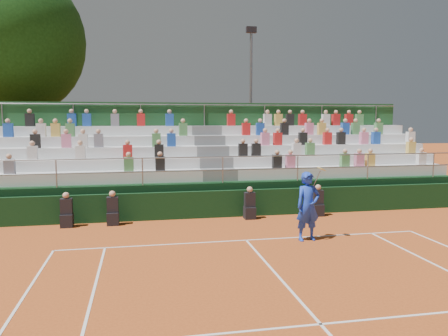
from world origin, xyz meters
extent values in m
plane|color=#B8501E|center=(0.00, 0.00, 0.00)|extent=(90.00, 90.00, 0.00)
cube|color=white|center=(0.00, 0.00, 0.01)|extent=(11.00, 0.06, 0.01)
cube|color=white|center=(0.00, -3.20, 0.01)|extent=(0.06, 6.40, 0.01)
cube|color=white|center=(0.00, -5.49, 0.01)|extent=(8.22, 0.06, 0.01)
cube|color=black|center=(0.00, 3.20, 0.50)|extent=(20.00, 0.15, 1.00)
cube|color=black|center=(-5.55, 2.75, 0.22)|extent=(0.40, 0.40, 0.44)
cube|color=black|center=(-5.55, 2.75, 0.70)|extent=(0.38, 0.25, 0.55)
sphere|color=tan|center=(-5.55, 2.75, 1.08)|extent=(0.22, 0.22, 0.22)
cube|color=black|center=(-4.04, 2.75, 0.22)|extent=(0.40, 0.40, 0.44)
cube|color=black|center=(-4.04, 2.75, 0.70)|extent=(0.38, 0.25, 0.55)
sphere|color=tan|center=(-4.04, 2.75, 1.08)|extent=(0.22, 0.22, 0.22)
cube|color=black|center=(0.81, 2.75, 0.22)|extent=(0.40, 0.40, 0.44)
cube|color=black|center=(0.81, 2.75, 0.70)|extent=(0.38, 0.25, 0.55)
sphere|color=tan|center=(0.81, 2.75, 1.08)|extent=(0.22, 0.22, 0.22)
cube|color=black|center=(3.44, 2.75, 0.22)|extent=(0.40, 0.40, 0.44)
cube|color=black|center=(3.44, 2.75, 0.70)|extent=(0.38, 0.25, 0.55)
sphere|color=tan|center=(3.44, 2.75, 1.08)|extent=(0.22, 0.22, 0.22)
cube|color=black|center=(0.00, 6.30, 0.60)|extent=(20.00, 5.20, 1.20)
cube|color=silver|center=(-5.35, 4.62, 1.41)|extent=(9.30, 0.85, 0.42)
cube|color=silver|center=(5.35, 4.62, 1.41)|extent=(9.30, 0.85, 0.42)
cube|color=slate|center=(0.00, 4.62, 1.41)|extent=(1.40, 0.85, 0.42)
cube|color=silver|center=(-5.35, 5.47, 1.83)|extent=(9.30, 0.85, 0.42)
cube|color=silver|center=(5.35, 5.47, 1.83)|extent=(9.30, 0.85, 0.42)
cube|color=slate|center=(0.00, 5.47, 1.83)|extent=(1.40, 0.85, 0.42)
cube|color=silver|center=(-5.35, 6.33, 2.25)|extent=(9.30, 0.85, 0.42)
cube|color=silver|center=(5.35, 6.33, 2.25)|extent=(9.30, 0.85, 0.42)
cube|color=slate|center=(0.00, 6.33, 2.25)|extent=(1.40, 0.85, 0.42)
cube|color=silver|center=(-5.35, 7.17, 2.67)|extent=(9.30, 0.85, 0.42)
cube|color=silver|center=(5.35, 7.17, 2.67)|extent=(9.30, 0.85, 0.42)
cube|color=slate|center=(0.00, 7.17, 2.67)|extent=(1.40, 0.85, 0.42)
cube|color=silver|center=(-5.35, 8.03, 3.09)|extent=(9.30, 0.85, 0.42)
cube|color=silver|center=(5.35, 8.03, 3.09)|extent=(9.30, 0.85, 0.42)
cube|color=slate|center=(0.00, 8.03, 3.09)|extent=(1.40, 0.85, 0.42)
cube|color=#1C4823|center=(0.00, 8.55, 2.20)|extent=(20.00, 0.12, 4.40)
cylinder|color=gray|center=(0.00, 3.75, 2.20)|extent=(20.00, 0.05, 0.05)
cylinder|color=gray|center=(0.00, 8.45, 4.30)|extent=(20.00, 0.05, 0.05)
cube|color=slate|center=(-7.73, 4.47, 1.90)|extent=(0.36, 0.24, 0.56)
cube|color=#4C8C4C|center=(-3.50, 4.47, 1.90)|extent=(0.36, 0.24, 0.56)
cube|color=black|center=(-2.32, 4.47, 1.90)|extent=(0.36, 0.24, 0.56)
cube|color=silver|center=(-7.11, 5.32, 2.32)|extent=(0.36, 0.24, 0.56)
cube|color=silver|center=(-5.36, 5.32, 2.32)|extent=(0.36, 0.24, 0.56)
cube|color=red|center=(-3.56, 5.32, 2.32)|extent=(0.36, 0.24, 0.56)
cube|color=black|center=(-2.32, 5.32, 2.32)|extent=(0.36, 0.24, 0.56)
cube|color=black|center=(-7.18, 6.17, 2.74)|extent=(0.36, 0.24, 0.56)
cube|color=pink|center=(-6.00, 6.17, 2.74)|extent=(0.36, 0.24, 0.56)
cube|color=silver|center=(-5.34, 6.17, 2.74)|extent=(0.36, 0.24, 0.56)
cube|color=slate|center=(-4.73, 6.17, 2.74)|extent=(0.36, 0.24, 0.56)
cube|color=#4C8C4C|center=(-2.38, 6.17, 2.74)|extent=(0.36, 0.24, 0.56)
cube|color=#1E4CB2|center=(-1.75, 6.17, 2.74)|extent=(0.36, 0.24, 0.56)
cube|color=#1E4CB2|center=(-8.40, 7.02, 3.16)|extent=(0.36, 0.24, 0.56)
cube|color=silver|center=(-7.11, 7.02, 3.16)|extent=(0.36, 0.24, 0.56)
cube|color=gold|center=(-6.54, 7.02, 3.16)|extent=(0.36, 0.24, 0.56)
cube|color=#4C8C4C|center=(-5.95, 7.02, 3.16)|extent=(0.36, 0.24, 0.56)
cube|color=#4C8C4C|center=(-1.17, 7.02, 3.16)|extent=(0.36, 0.24, 0.56)
cube|color=black|center=(-7.73, 7.88, 3.58)|extent=(0.36, 0.24, 0.56)
cube|color=#1E4CB2|center=(-6.00, 7.88, 3.58)|extent=(0.36, 0.24, 0.56)
cube|color=#1E4CB2|center=(-5.36, 7.88, 3.58)|extent=(0.36, 0.24, 0.56)
cube|color=slate|center=(-4.14, 7.88, 3.58)|extent=(0.36, 0.24, 0.56)
cube|color=red|center=(-3.00, 7.88, 3.58)|extent=(0.36, 0.24, 0.56)
cube|color=#1E4CB2|center=(-1.70, 7.88, 3.58)|extent=(0.36, 0.24, 0.56)
cube|color=black|center=(2.38, 4.47, 1.90)|extent=(0.36, 0.24, 0.56)
cube|color=pink|center=(2.96, 4.47, 1.90)|extent=(0.36, 0.24, 0.56)
cube|color=#4C8C4C|center=(5.35, 4.47, 1.90)|extent=(0.36, 0.24, 0.56)
cube|color=pink|center=(6.00, 4.47, 1.90)|extent=(0.36, 0.24, 0.56)
cube|color=gold|center=(6.50, 4.47, 1.90)|extent=(0.36, 0.24, 0.56)
cube|color=silver|center=(8.92, 4.47, 1.90)|extent=(0.36, 0.24, 0.56)
cube|color=black|center=(1.17, 5.32, 2.32)|extent=(0.36, 0.24, 0.56)
cube|color=black|center=(1.74, 5.32, 2.32)|extent=(0.36, 0.24, 0.56)
cube|color=silver|center=(3.52, 5.32, 2.32)|extent=(0.36, 0.24, 0.56)
cube|color=#4C8C4C|center=(4.14, 5.32, 2.32)|extent=(0.36, 0.24, 0.56)
cube|color=gold|center=(8.98, 5.32, 2.32)|extent=(0.36, 0.24, 0.56)
cube|color=pink|center=(2.37, 6.17, 2.74)|extent=(0.36, 0.24, 0.56)
cube|color=red|center=(2.95, 6.17, 2.74)|extent=(0.36, 0.24, 0.56)
cube|color=black|center=(4.13, 6.17, 2.74)|extent=(0.36, 0.24, 0.56)
cube|color=red|center=(5.31, 6.17, 2.74)|extent=(0.36, 0.24, 0.56)
cube|color=black|center=(5.97, 6.17, 2.74)|extent=(0.36, 0.24, 0.56)
cube|color=pink|center=(7.11, 6.17, 2.74)|extent=(0.36, 0.24, 0.56)
cube|color=#1E4CB2|center=(7.72, 6.17, 2.74)|extent=(0.36, 0.24, 0.56)
cube|color=silver|center=(9.51, 6.17, 2.74)|extent=(0.36, 0.24, 0.56)
cube|color=red|center=(1.71, 7.02, 3.16)|extent=(0.36, 0.24, 0.56)
cube|color=#1E4CB2|center=(2.38, 7.02, 3.16)|extent=(0.36, 0.24, 0.56)
cube|color=black|center=(3.54, 7.02, 3.16)|extent=(0.36, 0.24, 0.56)
cube|color=pink|center=(4.77, 7.02, 3.16)|extent=(0.36, 0.24, 0.56)
cube|color=gold|center=(5.40, 7.02, 3.16)|extent=(0.36, 0.24, 0.56)
cube|color=#1E4CB2|center=(6.59, 7.02, 3.16)|extent=(0.36, 0.24, 0.56)
cube|color=#4C8C4C|center=(7.12, 7.02, 3.16)|extent=(0.36, 0.24, 0.56)
cube|color=#4C8C4C|center=(8.33, 7.02, 3.16)|extent=(0.36, 0.24, 0.56)
cube|color=red|center=(1.19, 7.88, 3.58)|extent=(0.36, 0.24, 0.56)
cube|color=silver|center=(2.98, 7.88, 3.58)|extent=(0.36, 0.24, 0.56)
cube|color=gold|center=(3.53, 7.88, 3.58)|extent=(0.36, 0.24, 0.56)
cube|color=black|center=(4.11, 7.88, 3.58)|extent=(0.36, 0.24, 0.56)
cube|color=red|center=(4.75, 7.88, 3.58)|extent=(0.36, 0.24, 0.56)
cube|color=silver|center=(5.97, 7.88, 3.58)|extent=(0.36, 0.24, 0.56)
cube|color=red|center=(6.50, 7.88, 3.58)|extent=(0.36, 0.24, 0.56)
cube|color=red|center=(7.19, 7.88, 3.58)|extent=(0.36, 0.24, 0.56)
cube|color=#4C8C4C|center=(7.76, 7.88, 3.58)|extent=(0.36, 0.24, 0.56)
imported|color=blue|center=(1.81, -0.33, 1.03)|extent=(0.80, 0.57, 2.07)
cylinder|color=gray|center=(2.06, -0.33, 1.85)|extent=(0.26, 0.03, 0.51)
cylinder|color=#E5D866|center=(2.21, -0.33, 2.15)|extent=(0.26, 0.28, 0.14)
cylinder|color=#342213|center=(-9.80, 12.71, 2.23)|extent=(0.50, 0.50, 4.46)
sphere|color=black|center=(-9.80, 12.71, 7.66)|extent=(8.02, 8.02, 8.02)
cylinder|color=gray|center=(3.46, 12.97, 4.31)|extent=(0.16, 0.16, 8.62)
cube|color=black|center=(3.46, 12.97, 8.79)|extent=(0.60, 0.25, 0.35)
camera|label=1|loc=(-3.10, -12.41, 3.64)|focal=35.00mm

